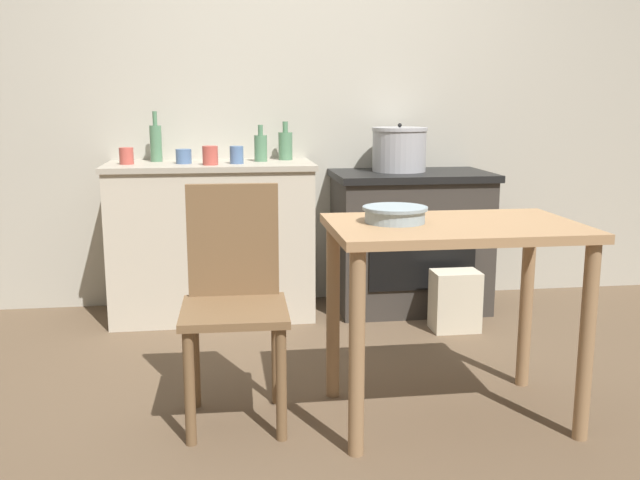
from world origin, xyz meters
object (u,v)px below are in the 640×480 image
at_px(bottle_left, 261,147).
at_px(cup_center, 126,156).
at_px(stock_pot, 399,149).
at_px(bottle_mid_left, 285,145).
at_px(work_table, 453,259).
at_px(chair, 234,296).
at_px(cup_center_right, 210,155).
at_px(flour_sack, 455,301).
at_px(stove, 410,240).
at_px(bottle_far_left, 156,142).
at_px(cup_center_left, 184,156).
at_px(mixing_bowl_large, 395,213).
at_px(cup_mid_right, 237,155).

bearing_deg(bottle_left, cup_center, -173.39).
bearing_deg(stock_pot, bottle_mid_left, 171.20).
height_order(work_table, bottle_mid_left, bottle_mid_left).
xyz_separation_m(chair, stock_pot, (1.01, 1.42, 0.46)).
height_order(bottle_mid_left, cup_center_right, bottle_mid_left).
height_order(flour_sack, stock_pot, stock_pot).
distance_m(stove, bottle_left, 1.04).
bearing_deg(stove, stock_pot, 141.97).
distance_m(bottle_far_left, bottle_left, 0.60).
bearing_deg(cup_center_left, stove, 0.83).
bearing_deg(stock_pot, flour_sack, -69.34).
distance_m(stock_pot, cup_center, 1.55).
relative_size(bottle_far_left, bottle_left, 1.37).
height_order(flour_sack, mixing_bowl_large, mixing_bowl_large).
bearing_deg(stove, bottle_far_left, 174.71).
bearing_deg(cup_center_right, flour_sack, -14.83).
distance_m(work_table, chair, 0.85).
distance_m(work_table, mixing_bowl_large, 0.29).
relative_size(chair, bottle_far_left, 3.20).
height_order(stock_pot, bottle_mid_left, bottle_mid_left).
distance_m(mixing_bowl_large, bottle_far_left, 1.89).
xyz_separation_m(work_table, cup_center_left, (-1.07, 1.48, 0.29)).
bearing_deg(cup_center_right, stove, 6.23).
bearing_deg(stove, cup_center_left, -179.17).
xyz_separation_m(bottle_far_left, bottle_mid_left, (0.74, 0.02, -0.02)).
bearing_deg(chair, stock_pot, 56.12).
relative_size(stock_pot, bottle_mid_left, 1.46).
xyz_separation_m(flour_sack, mixing_bowl_large, (-0.59, -0.99, 0.65)).
height_order(bottle_mid_left, cup_mid_right, bottle_mid_left).
bearing_deg(flour_sack, bottle_left, 152.04).
height_order(bottle_mid_left, cup_center, bottle_mid_left).
relative_size(bottle_mid_left, cup_center, 2.45).
distance_m(chair, cup_mid_right, 1.38).
height_order(work_table, cup_center, cup_center).
height_order(stock_pot, bottle_left, stock_pot).
relative_size(work_table, bottle_left, 4.53).
bearing_deg(stove, cup_mid_right, -176.39).
distance_m(stove, mixing_bowl_large, 1.58).
relative_size(stove, cup_mid_right, 9.43).
height_order(work_table, bottle_far_left, bottle_far_left).
bearing_deg(mixing_bowl_large, cup_center_right, 117.76).
relative_size(chair, cup_center, 9.97).
relative_size(stove, cup_center_right, 8.86).
xyz_separation_m(chair, bottle_far_left, (-0.40, 1.51, 0.51)).
bearing_deg(bottle_mid_left, bottle_left, -150.29).
relative_size(flour_sack, bottle_mid_left, 1.47).
distance_m(cup_center_left, cup_center, 0.31).
bearing_deg(work_table, bottle_mid_left, 106.35).
height_order(chair, mixing_bowl_large, chair).
xyz_separation_m(mixing_bowl_large, cup_center, (-1.16, 1.44, 0.12)).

